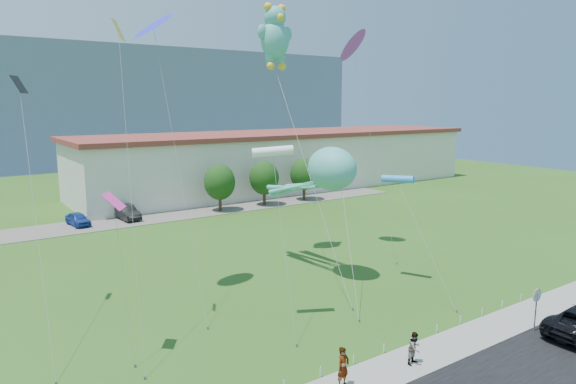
# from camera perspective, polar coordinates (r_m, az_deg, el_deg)

# --- Properties ---
(ground) EXTENTS (160.00, 160.00, 0.00)m
(ground) POSITION_cam_1_polar(r_m,az_deg,el_deg) (27.42, 7.02, -16.86)
(ground) COLOR #2E5317
(ground) RESTS_ON ground
(sidewalk) EXTENTS (80.00, 2.50, 0.10)m
(sidewalk) POSITION_cam_1_polar(r_m,az_deg,el_deg) (25.65, 11.32, -18.85)
(sidewalk) COLOR gray
(sidewalk) RESTS_ON ground
(parking_strip) EXTENTS (70.00, 6.00, 0.06)m
(parking_strip) POSITION_cam_1_polar(r_m,az_deg,el_deg) (57.01, -16.99, -3.02)
(parking_strip) COLOR #59544C
(parking_strip) RESTS_ON ground
(hill_ridge) EXTENTS (160.00, 50.00, 25.00)m
(hill_ridge) POSITION_cam_1_polar(r_m,az_deg,el_deg) (139.18, -28.12, 8.77)
(hill_ridge) COLOR slate
(hill_ridge) RESTS_ON ground
(warehouse) EXTENTS (61.00, 15.00, 8.20)m
(warehouse) POSITION_cam_1_polar(r_m,az_deg,el_deg) (75.73, -0.24, 3.64)
(warehouse) COLOR beige
(warehouse) RESTS_ON ground
(stop_sign) EXTENTS (0.80, 0.07, 2.50)m
(stop_sign) POSITION_cam_1_polar(r_m,az_deg,el_deg) (31.24, 25.91, -10.67)
(stop_sign) COLOR slate
(stop_sign) RESTS_ON ground
(rope_fence) EXTENTS (26.05, 0.05, 0.50)m
(rope_fence) POSITION_cam_1_polar(r_m,az_deg,el_deg) (26.46, 8.98, -17.35)
(rope_fence) COLOR white
(rope_fence) RESTS_ON ground
(tree_near) EXTENTS (3.60, 3.60, 5.47)m
(tree_near) POSITION_cam_1_polar(r_m,az_deg,el_deg) (59.18, -7.60, 1.10)
(tree_near) COLOR #3F2B19
(tree_near) RESTS_ON ground
(tree_mid) EXTENTS (3.60, 3.60, 5.47)m
(tree_mid) POSITION_cam_1_polar(r_m,az_deg,el_deg) (62.09, -2.67, 1.58)
(tree_mid) COLOR #3F2B19
(tree_mid) RESTS_ON ground
(tree_far) EXTENTS (3.60, 3.60, 5.47)m
(tree_far) POSITION_cam_1_polar(r_m,az_deg,el_deg) (65.43, 1.80, 2.01)
(tree_far) COLOR #3F2B19
(tree_far) RESTS_ON ground
(pedestrian_left) EXTENTS (0.72, 0.53, 1.81)m
(pedestrian_left) POSITION_cam_1_polar(r_m,az_deg,el_deg) (23.60, 6.15, -18.78)
(pedestrian_left) COLOR gray
(pedestrian_left) RESTS_ON sidewalk
(pedestrian_right) EXTENTS (0.86, 0.72, 1.57)m
(pedestrian_right) POSITION_cam_1_polar(r_m,az_deg,el_deg) (26.00, 13.91, -16.47)
(pedestrian_right) COLOR gray
(pedestrian_right) RESTS_ON sidewalk
(parked_car_blue) EXTENTS (2.05, 4.03, 1.32)m
(parked_car_blue) POSITION_cam_1_polar(r_m,az_deg,el_deg) (56.24, -22.31, -2.79)
(parked_car_blue) COLOR navy
(parked_car_blue) RESTS_ON parking_strip
(parked_car_black) EXTENTS (1.98, 4.72, 1.52)m
(parked_car_black) POSITION_cam_1_polar(r_m,az_deg,el_deg) (57.44, -17.52, -2.15)
(parked_car_black) COLOR black
(parked_car_black) RESTS_ON parking_strip
(octopus_kite) EXTENTS (4.90, 12.75, 9.37)m
(octopus_kite) POSITION_cam_1_polar(r_m,az_deg,el_deg) (36.14, 3.90, 1.83)
(octopus_kite) COLOR teal
(octopus_kite) RESTS_ON ground
(teddy_bear_kite) EXTENTS (4.17, 13.38, 19.76)m
(teddy_bear_kite) POSITION_cam_1_polar(r_m,az_deg,el_deg) (41.06, -1.44, 17.02)
(teddy_bear_kite) COLOR teal
(teddy_bear_kite) RESTS_ON ground
(small_kite_pink) EXTENTS (1.29, 2.10, 8.22)m
(small_kite_pink) POSITION_cam_1_polar(r_m,az_deg,el_deg) (25.27, -18.59, -2.54)
(small_kite_pink) COLOR #FB37A2
(small_kite_pink) RESTS_ON ground
(small_kite_purple) EXTENTS (1.80, 6.38, 17.59)m
(small_kite_purple) POSITION_cam_1_polar(r_m,az_deg,el_deg) (43.19, 7.30, 15.37)
(small_kite_purple) COLOR #AF30C0
(small_kite_purple) RESTS_ON ground
(small_kite_black) EXTENTS (1.51, 10.27, 13.75)m
(small_kite_black) POSITION_cam_1_polar(r_m,az_deg,el_deg) (31.57, -27.35, 7.42)
(small_kite_black) COLOR black
(small_kite_black) RESTS_ON ground
(small_kite_white) EXTENTS (0.94, 4.36, 10.17)m
(small_kite_white) POSITION_cam_1_polar(r_m,az_deg,el_deg) (27.59, -1.70, 4.37)
(small_kite_white) COLOR white
(small_kite_white) RESTS_ON ground
(small_kite_blue) EXTENTS (1.80, 7.14, 17.55)m
(small_kite_blue) POSITION_cam_1_polar(r_m,az_deg,el_deg) (32.94, -14.60, 16.83)
(small_kite_blue) COLOR #2728E0
(small_kite_blue) RESTS_ON ground
(small_kite_cyan) EXTENTS (1.30, 7.23, 7.66)m
(small_kite_cyan) POSITION_cam_1_polar(r_m,az_deg,el_deg) (35.50, 12.14, 1.32)
(small_kite_cyan) COLOR #318DE0
(small_kite_cyan) RESTS_ON ground
(small_kite_yellow) EXTENTS (2.14, 6.54, 16.38)m
(small_kite_yellow) POSITION_cam_1_polar(r_m,az_deg,el_deg) (27.51, -18.00, 12.51)
(small_kite_yellow) COLOR gold
(small_kite_yellow) RESTS_ON ground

